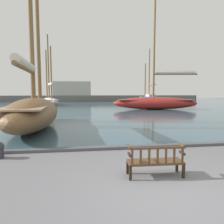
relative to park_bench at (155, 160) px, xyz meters
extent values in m
plane|color=slate|center=(-0.06, -0.92, -0.47)|extent=(160.00, 160.00, 0.00)
cube|color=#385666|center=(-0.06, 43.08, -0.43)|extent=(100.00, 80.00, 0.08)
cube|color=#4C4C50|center=(-0.06, 2.93, -0.41)|extent=(40.00, 0.30, 0.12)
cube|color=black|center=(-0.76, 0.29, -0.26)|extent=(0.07, 0.07, 0.42)
cube|color=black|center=(0.77, 0.23, -0.26)|extent=(0.07, 0.07, 0.42)
cube|color=black|center=(-0.77, -0.16, -0.26)|extent=(0.07, 0.07, 0.42)
cube|color=black|center=(0.76, -0.21, -0.26)|extent=(0.07, 0.07, 0.42)
cube|color=#4C331E|center=(0.00, 0.04, -0.05)|extent=(1.62, 0.57, 0.06)
cube|color=#4C331E|center=(-0.01, -0.18, 0.42)|extent=(1.60, 0.10, 0.06)
cube|color=#4C331E|center=(-0.73, -0.16, 0.19)|extent=(0.06, 0.04, 0.41)
cube|color=#4C331E|center=(-0.49, -0.17, 0.19)|extent=(0.06, 0.04, 0.41)
cube|color=#4C331E|center=(-0.25, -0.18, 0.19)|extent=(0.06, 0.04, 0.41)
cube|color=#4C331E|center=(-0.01, -0.18, 0.19)|extent=(0.06, 0.04, 0.41)
cube|color=#4C331E|center=(0.23, -0.19, 0.19)|extent=(0.06, 0.04, 0.41)
cube|color=#4C331E|center=(0.47, -0.20, 0.19)|extent=(0.06, 0.04, 0.41)
cube|color=#4C331E|center=(0.71, -0.21, 0.19)|extent=(0.06, 0.04, 0.41)
cube|color=black|center=(-0.77, -0.03, 0.22)|extent=(0.07, 0.30, 0.06)
cube|color=#4C331E|center=(-0.77, 0.06, 0.43)|extent=(0.08, 0.47, 0.04)
cube|color=black|center=(0.77, -0.08, 0.22)|extent=(0.07, 0.30, 0.06)
cube|color=#4C331E|center=(0.77, 0.01, 0.43)|extent=(0.08, 0.47, 0.04)
ellipsoid|color=silver|center=(-8.53, 33.06, 0.31)|extent=(5.39, 9.67, 1.40)
cube|color=white|center=(-8.53, 33.06, 0.70)|extent=(4.42, 8.41, 0.08)
cylinder|color=brown|center=(-8.61, 33.28, 6.62)|extent=(0.26, 0.26, 11.77)
cylinder|color=brown|center=(-7.94, 31.28, 3.27)|extent=(1.52, 4.06, 0.21)
cylinder|color=silver|center=(-7.94, 31.28, 3.48)|extent=(1.59, 3.73, 0.41)
cylinder|color=brown|center=(-9.42, 35.71, 5.47)|extent=(0.26, 0.26, 9.46)
cylinder|color=brown|center=(-7.72, 30.62, 5.30)|extent=(0.26, 0.26, 9.13)
ellipsoid|color=navy|center=(11.62, 35.83, 0.43)|extent=(2.71, 9.73, 1.64)
cube|color=#516B9E|center=(11.62, 35.83, 0.88)|extent=(2.05, 8.56, 0.08)
cube|color=beige|center=(11.63, 35.10, 1.25)|extent=(1.43, 2.33, 0.67)
cylinder|color=brown|center=(11.61, 36.07, 6.02)|extent=(0.25, 0.25, 10.20)
cylinder|color=brown|center=(11.65, 34.11, 3.50)|extent=(0.27, 3.91, 0.20)
cylinder|color=brown|center=(11.56, 38.73, 4.70)|extent=(0.25, 0.25, 7.55)
cylinder|color=brown|center=(11.66, 33.16, 4.95)|extent=(0.25, 0.25, 8.06)
cylinder|color=brown|center=(11.51, 41.67, 0.90)|extent=(0.24, 2.01, 0.20)
ellipsoid|color=brown|center=(-5.33, 8.13, 0.61)|extent=(3.62, 10.30, 2.00)
cube|color=#997A5B|center=(-5.33, 8.13, 1.16)|extent=(2.80, 9.04, 0.08)
cylinder|color=brown|center=(-5.35, 8.39, 6.74)|extent=(0.29, 0.29, 11.08)
cylinder|color=brown|center=(-5.20, 6.21, 3.25)|extent=(0.53, 4.37, 0.24)
cylinder|color=silver|center=(-5.20, 6.21, 3.48)|extent=(0.74, 3.95, 0.47)
cylinder|color=brown|center=(-5.54, 11.16, 5.60)|extent=(0.29, 0.29, 8.80)
ellipsoid|color=maroon|center=(7.74, 21.44, 0.48)|extent=(12.02, 4.41, 1.73)
cube|color=#C6514C|center=(7.74, 21.44, 0.95)|extent=(10.53, 3.51, 0.08)
cylinder|color=brown|center=(7.45, 21.48, 8.26)|extent=(0.28, 0.28, 14.53)
cylinder|color=brown|center=(10.42, 21.07, 4.50)|extent=(5.98, 1.04, 0.23)
cylinder|color=silver|center=(10.42, 21.07, 4.73)|extent=(5.42, 1.19, 0.45)
sphere|color=red|center=(5.88, 21.12, -0.04)|extent=(0.70, 0.70, 0.70)
cylinder|color=#2D2D33|center=(5.88, 21.12, 0.66)|extent=(0.06, 0.06, 0.70)
cube|color=#66605B|center=(-0.06, 47.65, 0.37)|extent=(57.52, 2.40, 1.68)
cube|color=#B7B2A3|center=(-5.22, 47.65, 3.01)|extent=(9.50, 2.00, 3.60)
camera|label=1|loc=(-1.99, -5.36, 1.95)|focal=32.00mm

